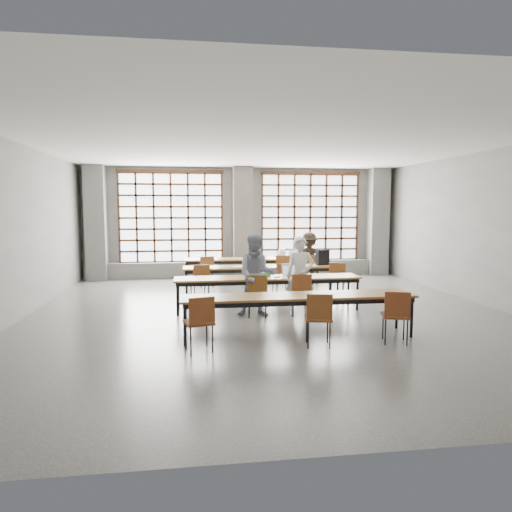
{
  "coord_description": "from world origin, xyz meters",
  "views": [
    {
      "loc": [
        -1.56,
        -9.23,
        2.2
      ],
      "look_at": [
        -0.24,
        0.4,
        1.18
      ],
      "focal_mm": 32.0,
      "sensor_mm": 36.0,
      "label": 1
    }
  ],
  "objects_px": {
    "green_box": "(265,274)",
    "chair_mid_right": "(337,276)",
    "chair_near_mid": "(319,314)",
    "plastic_bag": "(282,253)",
    "laptop_front": "(291,273)",
    "phone": "(277,277)",
    "chair_back_left": "(206,268)",
    "chair_near_left": "(200,318)",
    "chair_near_right": "(396,312)",
    "chair_front_left": "(257,291)",
    "student_female": "(257,275)",
    "chair_back_mid": "(283,267)",
    "desk_row_a": "(252,260)",
    "chair_front_right": "(301,290)",
    "mouse": "(311,275)",
    "desk_row_b": "(262,269)",
    "desk_row_d": "(298,299)",
    "chair_mid_left": "(200,279)",
    "laptop_back": "(295,255)",
    "desk_row_c": "(268,280)",
    "chair_mid_centre": "(283,277)",
    "backpack": "(322,257)",
    "red_pouch": "(199,319)",
    "chair_back_right": "(310,266)",
    "student_back": "(309,258)"
  },
  "relations": [
    {
      "from": "green_box",
      "to": "chair_mid_right",
      "type": "bearing_deg",
      "value": 29.35
    },
    {
      "from": "chair_near_mid",
      "to": "plastic_bag",
      "type": "relative_size",
      "value": 3.08
    },
    {
      "from": "green_box",
      "to": "laptop_front",
      "type": "bearing_deg",
      "value": 2.8
    },
    {
      "from": "chair_mid_right",
      "to": "phone",
      "type": "height_order",
      "value": "chair_mid_right"
    },
    {
      "from": "chair_back_left",
      "to": "chair_near_left",
      "type": "distance_m",
      "value": 5.81
    },
    {
      "from": "chair_back_left",
      "to": "chair_mid_right",
      "type": "height_order",
      "value": "same"
    },
    {
      "from": "laptop_front",
      "to": "chair_near_right",
      "type": "bearing_deg",
      "value": -68.47
    },
    {
      "from": "chair_front_left",
      "to": "student_female",
      "type": "height_order",
      "value": "student_female"
    },
    {
      "from": "chair_back_mid",
      "to": "desk_row_a",
      "type": "bearing_deg",
      "value": 141.51
    },
    {
      "from": "chair_front_right",
      "to": "mouse",
      "type": "distance_m",
      "value": 0.74
    },
    {
      "from": "desk_row_b",
      "to": "phone",
      "type": "relative_size",
      "value": 30.77
    },
    {
      "from": "chair_back_mid",
      "to": "desk_row_b",
      "type": "bearing_deg",
      "value": -122.13
    },
    {
      "from": "mouse",
      "to": "plastic_bag",
      "type": "distance_m",
      "value": 3.76
    },
    {
      "from": "chair_front_left",
      "to": "desk_row_d",
      "type": "bearing_deg",
      "value": -71.49
    },
    {
      "from": "chair_near_right",
      "to": "student_female",
      "type": "bearing_deg",
      "value": 131.22
    },
    {
      "from": "chair_mid_left",
      "to": "plastic_bag",
      "type": "height_order",
      "value": "plastic_bag"
    },
    {
      "from": "chair_back_mid",
      "to": "phone",
      "type": "relative_size",
      "value": 6.77
    },
    {
      "from": "desk_row_a",
      "to": "chair_back_left",
      "type": "height_order",
      "value": "chair_back_left"
    },
    {
      "from": "chair_back_mid",
      "to": "laptop_front",
      "type": "relative_size",
      "value": 2.15
    },
    {
      "from": "chair_mid_left",
      "to": "laptop_front",
      "type": "distance_m",
      "value": 2.26
    },
    {
      "from": "student_female",
      "to": "laptop_back",
      "type": "xyz_separation_m",
      "value": [
        1.77,
        4.29,
        -0.06
      ]
    },
    {
      "from": "chair_mid_right",
      "to": "laptop_front",
      "type": "relative_size",
      "value": 2.15
    },
    {
      "from": "desk_row_c",
      "to": "chair_near_right",
      "type": "relative_size",
      "value": 4.55
    },
    {
      "from": "chair_front_right",
      "to": "laptop_front",
      "type": "height_order",
      "value": "laptop_front"
    },
    {
      "from": "chair_front_right",
      "to": "green_box",
      "type": "relative_size",
      "value": 3.52
    },
    {
      "from": "plastic_bag",
      "to": "laptop_front",
      "type": "bearing_deg",
      "value": -97.84
    },
    {
      "from": "chair_mid_centre",
      "to": "laptop_back",
      "type": "distance_m",
      "value": 2.76
    },
    {
      "from": "desk_row_b",
      "to": "green_box",
      "type": "bearing_deg",
      "value": -96.69
    },
    {
      "from": "backpack",
      "to": "red_pouch",
      "type": "xyz_separation_m",
      "value": [
        -3.27,
        -4.54,
        -0.43
      ]
    },
    {
      "from": "desk_row_d",
      "to": "chair_mid_right",
      "type": "xyz_separation_m",
      "value": [
        1.75,
        3.31,
        -0.13
      ]
    },
    {
      "from": "desk_row_a",
      "to": "student_female",
      "type": "distance_m",
      "value": 4.21
    },
    {
      "from": "chair_front_left",
      "to": "chair_back_right",
      "type": "bearing_deg",
      "value": 60.97
    },
    {
      "from": "desk_row_a",
      "to": "chair_mid_centre",
      "type": "distance_m",
      "value": 2.53
    },
    {
      "from": "desk_row_d",
      "to": "chair_mid_left",
      "type": "relative_size",
      "value": 4.55
    },
    {
      "from": "chair_mid_left",
      "to": "plastic_bag",
      "type": "relative_size",
      "value": 3.08
    },
    {
      "from": "chair_front_left",
      "to": "student_back",
      "type": "distance_m",
      "value": 4.34
    },
    {
      "from": "desk_row_a",
      "to": "mouse",
      "type": "xyz_separation_m",
      "value": [
        0.81,
        -3.71,
        0.08
      ]
    },
    {
      "from": "chair_front_left",
      "to": "chair_near_mid",
      "type": "relative_size",
      "value": 1.0
    },
    {
      "from": "chair_back_left",
      "to": "chair_near_right",
      "type": "bearing_deg",
      "value": -63.39
    },
    {
      "from": "phone",
      "to": "red_pouch",
      "type": "relative_size",
      "value": 0.65
    },
    {
      "from": "mouse",
      "to": "backpack",
      "type": "xyz_separation_m",
      "value": [
        0.8,
        1.89,
        0.18
      ]
    },
    {
      "from": "chair_back_right",
      "to": "chair_front_left",
      "type": "xyz_separation_m",
      "value": [
        -2.05,
        -3.68,
        0.0
      ]
    },
    {
      "from": "chair_back_mid",
      "to": "chair_mid_centre",
      "type": "xyz_separation_m",
      "value": [
        -0.36,
        -1.86,
        0.0
      ]
    },
    {
      "from": "chair_front_left",
      "to": "laptop_front",
      "type": "bearing_deg",
      "value": 40.92
    },
    {
      "from": "desk_row_b",
      "to": "laptop_front",
      "type": "relative_size",
      "value": 9.75
    },
    {
      "from": "chair_near_right",
      "to": "student_back",
      "type": "relative_size",
      "value": 0.58
    },
    {
      "from": "chair_back_right",
      "to": "chair_near_mid",
      "type": "xyz_separation_m",
      "value": [
        -1.36,
        -5.8,
        0.0
      ]
    },
    {
      "from": "chair_near_left",
      "to": "student_female",
      "type": "xyz_separation_m",
      "value": [
        1.2,
        2.24,
        0.31
      ]
    },
    {
      "from": "chair_back_left",
      "to": "student_female",
      "type": "height_order",
      "value": "student_female"
    },
    {
      "from": "chair_near_left",
      "to": "plastic_bag",
      "type": "xyz_separation_m",
      "value": [
        2.53,
        6.48,
        0.34
      ]
    }
  ]
}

